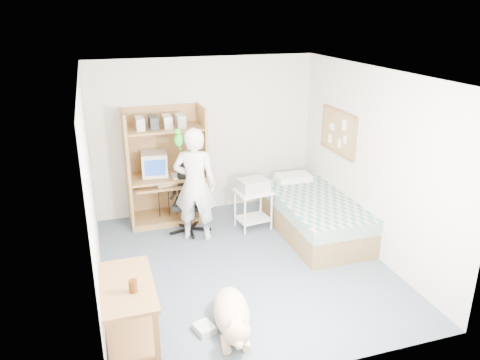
{
  "coord_description": "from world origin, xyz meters",
  "views": [
    {
      "loc": [
        -1.68,
        -5.13,
        3.2
      ],
      "look_at": [
        0.08,
        0.41,
        1.05
      ],
      "focal_mm": 35.0,
      "sensor_mm": 36.0,
      "label": 1
    }
  ],
  "objects": [
    {
      "name": "office_chair",
      "position": [
        -0.44,
        1.27,
        0.36
      ],
      "size": [
        0.58,
        0.58,
        1.0
      ],
      "rotation": [
        0.0,
        0.0,
        -0.38
      ],
      "color": "black",
      "rests_on": "floor"
    },
    {
      "name": "side_desk",
      "position": [
        -1.55,
        -1.2,
        0.49
      ],
      "size": [
        0.5,
        1.0,
        0.75
      ],
      "color": "brown",
      "rests_on": "floor"
    },
    {
      "name": "person",
      "position": [
        -0.41,
        0.97,
        0.83
      ],
      "size": [
        0.71,
        0.6,
        1.67
      ],
      "primitive_type": "imported",
      "rotation": [
        0.0,
        0.0,
        2.76
      ],
      "color": "silver",
      "rests_on": "floor"
    },
    {
      "name": "floor",
      "position": [
        0.0,
        0.0,
        0.0
      ],
      "size": [
        4.0,
        4.0,
        0.0
      ],
      "primitive_type": "plane",
      "color": "#485362",
      "rests_on": "ground"
    },
    {
      "name": "crt_monitor",
      "position": [
        -0.87,
        1.75,
        0.95
      ],
      "size": [
        0.41,
        0.44,
        0.36
      ],
      "rotation": [
        0.0,
        0.0,
        -0.09
      ],
      "color": "beige",
      "rests_on": "computer_hutch"
    },
    {
      "name": "floor_box_b",
      "position": [
        -0.81,
        -1.16,
        0.04
      ],
      "size": [
        0.24,
        0.26,
        0.08
      ],
      "primitive_type": "cube",
      "rotation": [
        0.0,
        0.0,
        0.31
      ],
      "color": "beige",
      "rests_on": "floor"
    },
    {
      "name": "keyboard",
      "position": [
        -0.65,
        1.58,
        0.67
      ],
      "size": [
        0.47,
        0.23,
        0.03
      ],
      "primitive_type": "cube",
      "rotation": [
        0.0,
        0.0,
        0.15
      ],
      "color": "beige",
      "rests_on": "computer_hutch"
    },
    {
      "name": "printer",
      "position": [
        0.49,
        1.04,
        0.7
      ],
      "size": [
        0.46,
        0.38,
        0.18
      ],
      "primitive_type": "cube",
      "rotation": [
        0.0,
        0.0,
        0.14
      ],
      "color": "#A9A9A4",
      "rests_on": "printer_cart"
    },
    {
      "name": "printer_cart",
      "position": [
        0.49,
        1.04,
        0.41
      ],
      "size": [
        0.56,
        0.48,
        0.61
      ],
      "rotation": [
        0.0,
        0.0,
        0.14
      ],
      "color": "white",
      "rests_on": "floor"
    },
    {
      "name": "dog",
      "position": [
        -0.52,
        -1.22,
        0.19
      ],
      "size": [
        0.5,
        1.17,
        0.44
      ],
      "rotation": [
        0.0,
        0.0,
        -0.17
      ],
      "color": "#D0AF8B",
      "rests_on": "floor"
    },
    {
      "name": "pencil_cup",
      "position": [
        -0.37,
        1.65,
        0.82
      ],
      "size": [
        0.08,
        0.08,
        0.12
      ],
      "primitive_type": "cylinder",
      "color": "gold",
      "rests_on": "computer_hutch"
    },
    {
      "name": "computer_hutch",
      "position": [
        -0.7,
        1.74,
        0.82
      ],
      "size": [
        1.2,
        0.63,
        1.8
      ],
      "color": "brown",
      "rests_on": "floor"
    },
    {
      "name": "ceiling",
      "position": [
        0.0,
        0.0,
        2.5
      ],
      "size": [
        3.6,
        4.0,
        0.02
      ],
      "primitive_type": "cube",
      "color": "white",
      "rests_on": "wall_back"
    },
    {
      "name": "bed",
      "position": [
        1.3,
        0.62,
        0.29
      ],
      "size": [
        1.02,
        2.02,
        0.66
      ],
      "color": "brown",
      "rests_on": "floor"
    },
    {
      "name": "wall_left",
      "position": [
        -1.8,
        0.0,
        1.25
      ],
      "size": [
        0.02,
        4.0,
        2.5
      ],
      "primitive_type": "cube",
      "color": "silver",
      "rests_on": "floor"
    },
    {
      "name": "corkboard",
      "position": [
        1.77,
        0.9,
        1.45
      ],
      "size": [
        0.04,
        0.94,
        0.66
      ],
      "color": "olive",
      "rests_on": "wall_right"
    },
    {
      "name": "parrot",
      "position": [
        -0.61,
        0.98,
        1.53
      ],
      "size": [
        0.12,
        0.21,
        0.34
      ],
      "rotation": [
        0.0,
        0.0,
        -0.38
      ],
      "color": "#1B8813",
      "rests_on": "person"
    },
    {
      "name": "drink_glass",
      "position": [
        -1.5,
        -1.34,
        0.81
      ],
      "size": [
        0.08,
        0.08,
        0.12
      ],
      "primitive_type": "cylinder",
      "color": "#40200A",
      "rests_on": "side_desk"
    },
    {
      "name": "wall_back",
      "position": [
        0.0,
        2.0,
        1.25
      ],
      "size": [
        3.6,
        0.02,
        2.5
      ],
      "primitive_type": "cube",
      "color": "silver",
      "rests_on": "floor"
    },
    {
      "name": "wall_right",
      "position": [
        1.8,
        0.0,
        1.25
      ],
      "size": [
        0.02,
        4.0,
        2.5
      ],
      "primitive_type": "cube",
      "color": "silver",
      "rests_on": "floor"
    }
  ]
}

